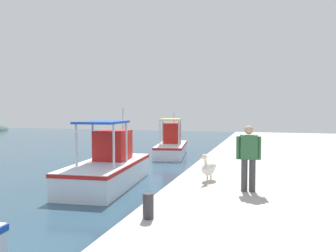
% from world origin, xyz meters
% --- Properties ---
extents(quay_pier, '(36.00, 10.00, 0.80)m').
position_xyz_m(quay_pier, '(0.00, -5.00, 0.40)').
color(quay_pier, '#BCB7AD').
rests_on(quay_pier, ground).
extents(fishing_boat_second, '(5.22, 2.51, 2.99)m').
position_xyz_m(fishing_boat_second, '(-2.75, 3.16, 0.70)').
color(fishing_boat_second, white).
rests_on(fishing_boat_second, ground).
extents(fishing_boat_third, '(4.84, 2.43, 2.72)m').
position_xyz_m(fishing_boat_third, '(5.66, 3.03, 0.67)').
color(fishing_boat_third, white).
rests_on(fishing_boat_third, ground).
extents(pelican, '(0.97, 0.50, 0.82)m').
position_xyz_m(pelican, '(-4.41, -1.01, 1.20)').
color(pelican, tan).
rests_on(pelican, quay_pier).
extents(fisherman_standing, '(0.30, 0.62, 1.69)m').
position_xyz_m(fisherman_standing, '(-5.40, -2.20, 1.74)').
color(fisherman_standing, '#3F3F42').
rests_on(fisherman_standing, quay_pier).
extents(mooring_bollard_second, '(0.21, 0.21, 0.49)m').
position_xyz_m(mooring_bollard_second, '(-8.06, -0.45, 1.04)').
color(mooring_bollard_second, '#333338').
rests_on(mooring_bollard_second, quay_pier).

